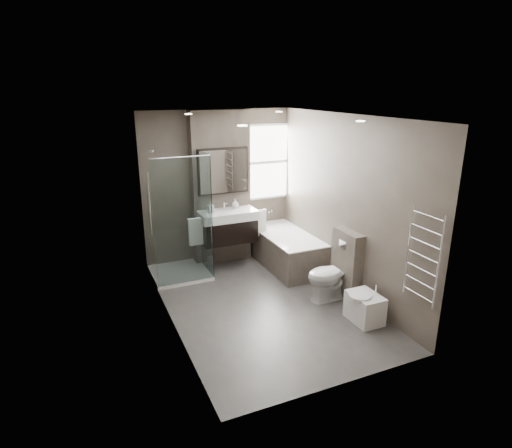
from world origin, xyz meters
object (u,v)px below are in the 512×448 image
vanity (228,226)px  bathtub (286,248)px  toilet (332,274)px  bidet (364,307)px

vanity → bathtub: (0.92, -0.33, -0.43)m
toilet → bidet: toilet is taller
vanity → bidet: (1.01, -2.38, -0.54)m
vanity → toilet: 1.96m
toilet → bidet: (0.04, -0.71, -0.18)m
bathtub → toilet: bearing=-88.1°
toilet → vanity: bearing=-150.2°
vanity → bathtub: bearing=-19.4°
vanity → bathtub: size_ratio=0.59×
vanity → bathtub: vanity is taller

